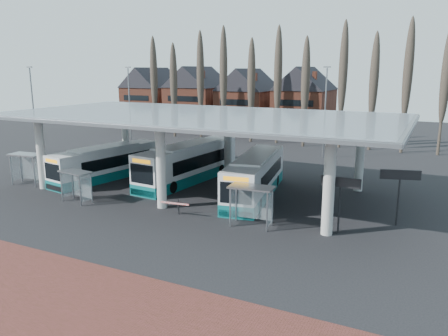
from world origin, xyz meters
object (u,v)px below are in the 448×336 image
at_px(bus_2, 255,177).
at_px(shelter_2, 252,197).
at_px(shelter_0, 28,162).
at_px(bus_1, 189,163).
at_px(bus_0, 107,163).
at_px(shelter_1, 77,179).

height_order(bus_2, shelter_2, bus_2).
distance_m(bus_2, shelter_0, 19.89).
height_order(bus_1, bus_2, bus_1).
xyz_separation_m(bus_2, shelter_2, (2.42, -6.47, 0.38)).
bearing_deg(shelter_2, bus_0, 157.18).
bearing_deg(bus_1, shelter_2, -35.57).
xyz_separation_m(bus_1, shelter_1, (-4.31, -9.17, 0.12)).
bearing_deg(bus_2, shelter_2, -79.13).
xyz_separation_m(shelter_0, shelter_2, (21.56, -1.07, -0.05)).
relative_size(bus_1, shelter_1, 4.60).
height_order(shelter_0, shelter_2, shelter_0).
height_order(bus_0, bus_1, bus_1).
height_order(bus_1, shelter_1, bus_1).
xyz_separation_m(bus_0, bus_1, (7.20, 2.60, 0.18)).
height_order(bus_2, shelter_0, bus_2).
xyz_separation_m(bus_1, shelter_2, (9.55, -8.18, 0.31)).
bearing_deg(shelter_2, bus_1, 135.02).
distance_m(bus_2, shelter_2, 6.92).
distance_m(bus_1, shelter_2, 12.58).
bearing_deg(bus_0, shelter_1, -56.34).
relative_size(bus_0, shelter_0, 3.61).
distance_m(shelter_0, shelter_2, 21.59).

